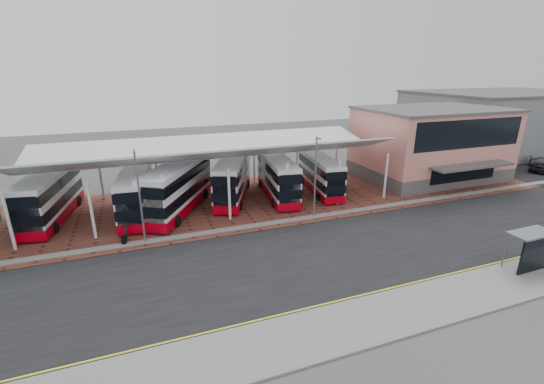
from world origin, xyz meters
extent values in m
plane|color=#454743|center=(0.00, 0.00, 0.00)|extent=(140.00, 140.00, 0.00)
cube|color=black|center=(0.00, -1.00, 0.01)|extent=(120.00, 14.00, 0.02)
cube|color=brown|center=(2.00, 13.00, 0.03)|extent=(72.00, 16.00, 0.06)
cube|color=slate|center=(0.00, -9.00, 0.07)|extent=(120.00, 4.00, 0.14)
cube|color=slate|center=(0.00, 6.20, 0.07)|extent=(120.00, 0.80, 0.14)
cube|color=yellow|center=(0.00, -7.00, 0.03)|extent=(120.00, 0.12, 0.01)
cube|color=yellow|center=(0.00, -6.70, 0.03)|extent=(120.00, 0.12, 0.01)
cylinder|color=white|center=(-24.00, 8.50, 2.60)|extent=(0.26, 0.26, 5.20)
cylinder|color=white|center=(-24.00, 19.50, 2.30)|extent=(0.26, 0.26, 4.60)
cylinder|color=white|center=(-18.00, 8.50, 2.60)|extent=(0.26, 0.26, 5.20)
cylinder|color=white|center=(-18.00, 19.50, 2.30)|extent=(0.26, 0.26, 4.60)
cylinder|color=white|center=(-12.00, 8.50, 2.60)|extent=(0.26, 0.26, 5.20)
cylinder|color=white|center=(-12.00, 19.50, 2.30)|extent=(0.26, 0.26, 4.60)
cylinder|color=white|center=(-6.00, 8.50, 2.60)|extent=(0.26, 0.26, 5.20)
cylinder|color=white|center=(-6.00, 19.50, 2.30)|extent=(0.26, 0.26, 4.60)
cylinder|color=white|center=(0.00, 8.50, 2.60)|extent=(0.26, 0.26, 5.20)
cylinder|color=white|center=(0.00, 19.50, 2.30)|extent=(0.26, 0.26, 4.60)
cylinder|color=white|center=(6.00, 8.50, 2.60)|extent=(0.26, 0.26, 5.20)
cylinder|color=white|center=(6.00, 19.50, 2.30)|extent=(0.26, 0.26, 4.60)
cylinder|color=white|center=(12.00, 8.50, 2.60)|extent=(0.26, 0.26, 5.20)
cylinder|color=white|center=(12.00, 19.50, 2.30)|extent=(0.26, 0.26, 4.60)
cube|color=silver|center=(-6.00, 10.70, 6.10)|extent=(37.00, 4.95, 1.95)
cube|color=silver|center=(-6.00, 16.30, 5.90)|extent=(37.00, 7.12, 1.43)
cube|color=#4F4C4A|center=(23.00, 14.00, 0.90)|extent=(18.00, 12.00, 1.80)
cube|color=tan|center=(23.00, 14.00, 5.40)|extent=(18.00, 12.00, 7.20)
cube|color=black|center=(23.00, 8.10, 6.80)|extent=(16.00, 0.25, 3.40)
cube|color=black|center=(23.00, 8.10, 2.10)|extent=(10.00, 0.25, 2.20)
cube|color=#4F4C4A|center=(23.00, 7.00, 3.20)|extent=(11.00, 2.40, 0.25)
cube|color=#4F4C4A|center=(23.00, 14.00, 9.10)|extent=(18.40, 12.40, 0.30)
cube|color=slate|center=(48.00, 24.00, 5.00)|extent=(30.00, 20.00, 10.00)
cube|color=#4F4C4A|center=(48.00, 24.00, 10.10)|extent=(30.50, 20.50, 0.30)
cylinder|color=slate|center=(-14.00, 6.30, 4.00)|extent=(0.16, 0.16, 8.00)
cube|color=slate|center=(-14.00, 6.00, 8.00)|extent=(0.15, 0.90, 0.15)
cylinder|color=slate|center=(2.00, 6.30, 4.00)|extent=(0.16, 0.16, 8.00)
cube|color=slate|center=(2.00, 6.00, 8.00)|extent=(0.15, 0.90, 0.15)
cube|color=white|center=(-22.17, 14.70, 2.53)|extent=(4.26, 11.60, 4.43)
cube|color=#AF000F|center=(-22.17, 14.70, 0.73)|extent=(4.30, 11.65, 0.93)
cube|color=black|center=(-22.17, 14.70, 2.07)|extent=(4.30, 11.65, 0.98)
cube|color=black|center=(-22.17, 14.70, 3.72)|extent=(4.30, 11.65, 0.98)
cube|color=black|center=(-23.02, 9.15, 2.43)|extent=(2.31, 0.45, 3.71)
cylinder|color=black|center=(-23.99, 11.31, 0.58)|extent=(0.44, 1.06, 1.03)
cylinder|color=black|center=(-21.45, 10.92, 0.58)|extent=(0.44, 1.06, 1.03)
cylinder|color=black|center=(-22.90, 18.49, 0.58)|extent=(0.44, 1.06, 1.03)
cylinder|color=black|center=(-20.35, 18.10, 0.58)|extent=(0.44, 1.06, 1.03)
cube|color=white|center=(-14.36, 13.24, 2.44)|extent=(3.73, 11.14, 4.27)
cube|color=#AF000F|center=(-14.36, 13.24, 0.71)|extent=(3.77, 11.18, 0.89)
cube|color=black|center=(-14.36, 13.24, 2.00)|extent=(3.77, 11.18, 0.94)
cube|color=black|center=(-14.36, 13.24, 3.59)|extent=(3.77, 11.18, 0.94)
cube|color=black|center=(-14.99, 7.86, 2.34)|extent=(2.23, 0.36, 3.58)
cylinder|color=black|center=(-16.00, 9.91, 0.56)|extent=(0.39, 1.02, 0.99)
cylinder|color=black|center=(-13.53, 9.62, 0.56)|extent=(0.39, 1.02, 0.99)
cylinder|color=black|center=(-15.19, 16.86, 0.56)|extent=(0.39, 1.02, 0.99)
cylinder|color=black|center=(-12.73, 16.57, 0.56)|extent=(0.39, 1.02, 0.99)
cube|color=white|center=(-10.30, 12.62, 2.70)|extent=(8.40, 11.87, 4.73)
cube|color=#AF000F|center=(-10.30, 12.62, 0.77)|extent=(8.46, 11.93, 0.99)
cube|color=black|center=(-10.30, 12.62, 2.20)|extent=(8.46, 11.93, 1.04)
cube|color=black|center=(-10.30, 12.62, 3.96)|extent=(8.46, 11.93, 1.04)
cube|color=black|center=(-13.28, 7.41, 2.59)|extent=(2.20, 1.32, 3.96)
cylinder|color=black|center=(-13.42, 9.94, 0.61)|extent=(0.81, 1.11, 1.10)
cylinder|color=black|center=(-11.03, 8.57, 0.61)|extent=(0.81, 1.11, 1.10)
cylinder|color=black|center=(-9.57, 16.66, 0.61)|extent=(0.81, 1.11, 1.10)
cylinder|color=black|center=(-7.19, 15.29, 0.61)|extent=(0.81, 1.11, 1.10)
cube|color=white|center=(-4.10, 14.51, 2.52)|extent=(6.77, 11.39, 4.41)
cube|color=#AF000F|center=(-4.10, 14.51, 0.73)|extent=(6.82, 11.44, 0.92)
cube|color=black|center=(-4.10, 14.51, 2.06)|extent=(6.82, 11.44, 0.97)
cube|color=black|center=(-4.10, 14.51, 3.70)|extent=(6.82, 11.44, 0.97)
cube|color=black|center=(-6.29, 9.36, 2.42)|extent=(2.16, 1.00, 3.69)
cylinder|color=black|center=(-6.69, 11.68, 0.57)|extent=(0.66, 1.06, 1.03)
cylinder|color=black|center=(-4.33, 10.68, 0.57)|extent=(0.66, 1.06, 1.03)
cylinder|color=black|center=(-3.87, 18.33, 0.57)|extent=(0.66, 1.06, 1.03)
cylinder|color=black|center=(-1.51, 17.33, 0.57)|extent=(0.66, 1.06, 1.03)
cube|color=white|center=(0.83, 13.39, 2.46)|extent=(3.93, 11.23, 4.30)
cube|color=#AF000F|center=(0.83, 13.39, 0.71)|extent=(3.98, 11.28, 0.90)
cube|color=black|center=(0.83, 13.39, 2.01)|extent=(3.98, 11.28, 0.95)
cube|color=black|center=(0.83, 13.39, 3.61)|extent=(3.98, 11.28, 0.95)
cube|color=black|center=(0.11, 7.99, 2.36)|extent=(2.24, 0.40, 3.60)
cylinder|color=black|center=(-0.87, 10.07, 0.56)|extent=(0.41, 1.03, 1.00)
cylinder|color=black|center=(1.60, 9.74, 0.56)|extent=(0.41, 1.03, 1.00)
cylinder|color=black|center=(0.06, 17.05, 0.56)|extent=(0.41, 1.03, 1.00)
cylinder|color=black|center=(2.54, 16.72, 0.56)|extent=(0.41, 1.03, 1.00)
cube|color=white|center=(6.23, 13.24, 2.27)|extent=(3.72, 10.37, 3.97)
cube|color=#AF000F|center=(6.23, 13.24, 0.66)|extent=(3.76, 10.41, 0.83)
cube|color=black|center=(6.23, 13.24, 1.86)|extent=(3.76, 10.41, 0.88)
cube|color=black|center=(6.23, 13.24, 3.33)|extent=(3.76, 10.41, 0.88)
cube|color=black|center=(5.52, 8.27, 2.18)|extent=(2.07, 0.39, 3.32)
cylinder|color=black|center=(4.63, 10.19, 0.52)|extent=(0.39, 0.95, 0.92)
cylinder|color=black|center=(6.91, 9.87, 0.52)|extent=(0.39, 0.95, 0.92)
cylinder|color=black|center=(5.55, 16.62, 0.52)|extent=(0.39, 0.95, 0.92)
cylinder|color=black|center=(7.83, 16.29, 0.52)|extent=(0.39, 0.95, 0.92)
imported|color=black|center=(-15.44, 7.02, 0.89)|extent=(0.46, 0.64, 1.65)
cube|color=black|center=(-15.66, 6.35, 0.39)|extent=(0.38, 0.27, 0.66)
imported|color=black|center=(38.84, 8.76, 0.70)|extent=(2.73, 3.91, 1.24)
cube|color=black|center=(12.25, -8.61, 1.48)|extent=(3.21, 0.16, 2.67)
cube|color=slate|center=(12.24, -7.96, 2.87)|extent=(3.44, 1.64, 0.13)
cylinder|color=slate|center=(10.74, -7.34, 1.48)|extent=(0.11, 0.11, 2.67)
cylinder|color=slate|center=(13.73, -7.31, 1.48)|extent=(0.11, 0.11, 2.67)
cube|color=#E3E896|center=(13.95, -7.95, 1.32)|extent=(0.17, 1.18, 2.14)
camera|label=1|loc=(-13.58, -23.71, 14.11)|focal=24.00mm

